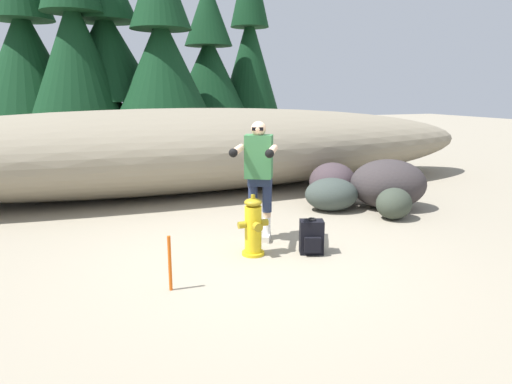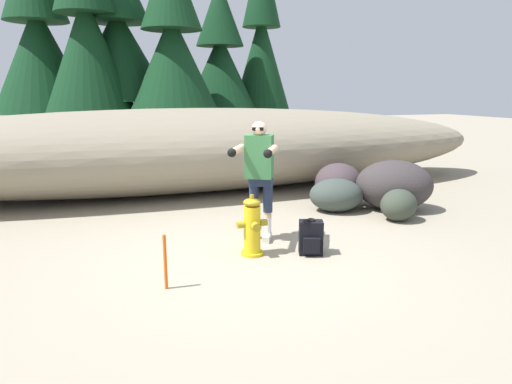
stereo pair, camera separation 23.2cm
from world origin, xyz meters
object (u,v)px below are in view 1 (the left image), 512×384
at_px(boulder_outlier, 394,204).
at_px(fire_hydrant, 253,227).
at_px(boulder_large, 331,194).
at_px(boulder_small, 333,182).
at_px(spare_backpack, 312,237).
at_px(survey_stake, 170,263).
at_px(boulder_mid, 388,184).
at_px(utility_worker, 259,167).

bearing_deg(boulder_outlier, fire_hydrant, -165.46).
bearing_deg(boulder_large, boulder_small, 57.65).
distance_m(spare_backpack, survey_stake, 1.97).
xyz_separation_m(boulder_mid, survey_stake, (-4.29, -2.01, -0.14)).
xyz_separation_m(boulder_small, boulder_outlier, (0.30, -1.44, -0.11)).
height_order(boulder_small, survey_stake, boulder_small).
relative_size(fire_hydrant, survey_stake, 1.32).
bearing_deg(boulder_mid, survey_stake, -154.83).
relative_size(utility_worker, spare_backpack, 3.56).
xyz_separation_m(boulder_small, survey_stake, (-3.64, -2.82, -0.07)).
bearing_deg(survey_stake, spare_backpack, 13.14).
relative_size(spare_backpack, boulder_outlier, 0.77).
relative_size(fire_hydrant, boulder_large, 0.85).
bearing_deg(fire_hydrant, boulder_small, 41.33).
distance_m(spare_backpack, boulder_small, 2.94).
bearing_deg(boulder_large, boulder_mid, -12.28).
xyz_separation_m(utility_worker, boulder_outlier, (2.48, 0.25, -0.80)).
bearing_deg(utility_worker, fire_hydrant, 0.24).
xyz_separation_m(fire_hydrant, utility_worker, (0.26, 0.46, 0.69)).
height_order(utility_worker, spare_backpack, utility_worker).
xyz_separation_m(boulder_outlier, survey_stake, (-3.94, -1.38, 0.04)).
bearing_deg(utility_worker, boulder_large, 151.25).
bearing_deg(survey_stake, utility_worker, 37.87).
xyz_separation_m(boulder_mid, boulder_outlier, (-0.35, -0.63, -0.18)).
xyz_separation_m(fire_hydrant, boulder_mid, (3.09, 1.34, 0.07)).
bearing_deg(boulder_small, survey_stake, -142.20).
bearing_deg(boulder_large, spare_backpack, -127.08).
bearing_deg(boulder_small, boulder_mid, -51.10).
height_order(fire_hydrant, boulder_mid, boulder_mid).
distance_m(boulder_outlier, survey_stake, 4.17).
distance_m(fire_hydrant, boulder_large, 2.60).
relative_size(boulder_large, boulder_mid, 0.70).
height_order(spare_backpack, boulder_small, boulder_small).
bearing_deg(boulder_mid, boulder_small, 128.90).
relative_size(fire_hydrant, spare_backpack, 1.68).
height_order(utility_worker, boulder_large, utility_worker).
relative_size(utility_worker, survey_stake, 2.79).
bearing_deg(fire_hydrant, survey_stake, -150.60).
distance_m(spare_backpack, boulder_large, 2.24).
bearing_deg(boulder_outlier, spare_backpack, -155.12).
relative_size(fire_hydrant, boulder_small, 0.84).
distance_m(utility_worker, spare_backpack, 1.18).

